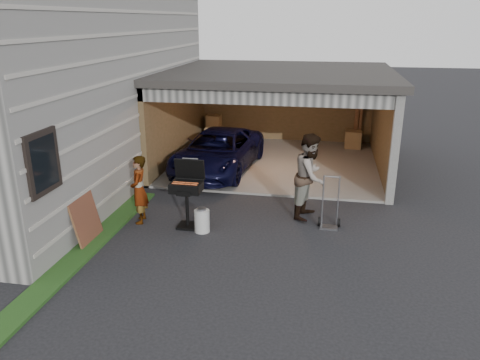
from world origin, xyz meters
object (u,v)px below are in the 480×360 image
at_px(minivan, 218,153).
at_px(man, 310,176).
at_px(plywood_panel, 86,220).
at_px(bbq_grill, 187,189).
at_px(hand_truck, 329,217).
at_px(woman, 139,190).
at_px(propane_tank, 202,221).

relative_size(minivan, man, 2.18).
distance_m(man, plywood_panel, 4.91).
height_order(bbq_grill, plywood_panel, bbq_grill).
bearing_deg(hand_truck, minivan, 135.22).
xyz_separation_m(woman, bbq_grill, (1.11, -0.04, 0.10)).
bearing_deg(man, plywood_panel, 130.88).
relative_size(woman, man, 0.79).
height_order(man, hand_truck, man).
xyz_separation_m(man, plywood_panel, (-4.38, -2.16, -0.48)).
distance_m(minivan, woman, 3.92).
bearing_deg(woman, bbq_grill, 75.57).
distance_m(woman, man, 3.83).
xyz_separation_m(bbq_grill, plywood_panel, (-1.80, -1.11, -0.38)).
relative_size(propane_tank, plywood_panel, 0.49).
bearing_deg(minivan, plywood_panel, -102.72).
bearing_deg(bbq_grill, woman, 178.16).
bearing_deg(bbq_grill, plywood_panel, -148.40).
xyz_separation_m(propane_tank, plywood_panel, (-2.17, -0.90, 0.25)).
bearing_deg(plywood_panel, hand_truck, 18.72).
height_order(woman, propane_tank, woman).
bearing_deg(man, propane_tank, 134.34).
bearing_deg(propane_tank, bbq_grill, 151.05).
bearing_deg(hand_truck, bbq_grill, -169.41).
bearing_deg(woman, propane_tank, 68.17).
height_order(minivan, man, man).
bearing_deg(man, hand_truck, -123.46).
relative_size(propane_tank, hand_truck, 0.42).
relative_size(minivan, woman, 2.76).
distance_m(bbq_grill, plywood_panel, 2.15).
bearing_deg(minivan, hand_truck, -40.55).
height_order(minivan, bbq_grill, bbq_grill).
xyz_separation_m(bbq_grill, hand_truck, (3.05, 0.53, -0.65)).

